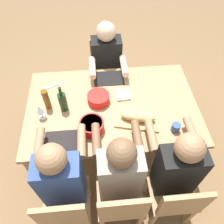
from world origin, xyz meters
name	(u,v)px	position (x,y,z in m)	size (l,w,h in m)	color
ground_plane	(112,143)	(0.00, 0.00, 0.00)	(8.00, 8.00, 0.00)	brown
dining_table	(112,110)	(0.00, 0.00, 0.66)	(1.67, 1.08, 0.74)	#A87F56
chair_far_left	(175,198)	(-0.46, 0.86, 0.48)	(0.40, 0.40, 0.85)	#A87F56
diner_far_left	(175,167)	(-0.46, 0.68, 0.70)	(0.41, 0.53, 1.20)	#2D2D38
chair_near_center	(106,68)	(0.00, -0.86, 0.48)	(0.40, 0.40, 0.85)	#A87F56
diner_near_center	(107,64)	(0.00, -0.68, 0.70)	(0.41, 0.53, 1.20)	#2D2D38
chair_far_center	(121,203)	(0.00, 0.86, 0.48)	(0.40, 0.40, 0.85)	#A87F56
diner_far_center	(119,172)	(0.00, 0.68, 0.70)	(0.41, 0.53, 1.20)	#2D2D38
chair_far_right	(66,209)	(0.46, 0.86, 0.48)	(0.40, 0.40, 0.85)	#A87F56
diner_far_right	(62,177)	(0.46, 0.68, 0.70)	(0.41, 0.53, 1.20)	#2D2D38
serving_bowl_pasta	(98,98)	(0.13, -0.06, 0.79)	(0.22, 0.22, 0.09)	red
serving_bowl_fruit	(92,126)	(0.20, 0.27, 0.80)	(0.22, 0.22, 0.10)	red
cutting_board	(137,120)	(-0.22, 0.21, 0.75)	(0.40, 0.22, 0.02)	tan
bread_loaf	(138,116)	(-0.22, 0.21, 0.81)	(0.32, 0.11, 0.09)	tan
wine_bottle	(63,101)	(0.46, 0.01, 0.85)	(0.08, 0.08, 0.29)	#193819
beer_bottle	(46,99)	(0.61, -0.03, 0.85)	(0.06, 0.06, 0.22)	brown
wine_glass	(40,110)	(0.66, 0.09, 0.86)	(0.08, 0.08, 0.17)	silver
cup_far_left	(176,127)	(-0.54, 0.35, 0.78)	(0.08, 0.08, 0.08)	#334C8C
placemat_near_center	(109,78)	(0.00, -0.38, 0.74)	(0.32, 0.23, 0.01)	black
placemat_far_right	(63,142)	(0.46, 0.38, 0.74)	(0.32, 0.23, 0.01)	black
carving_knife	(54,86)	(0.58, -0.32, 0.74)	(0.23, 0.02, 0.01)	silver
napkin_stack	(123,95)	(-0.12, -0.11, 0.75)	(0.14, 0.14, 0.02)	white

